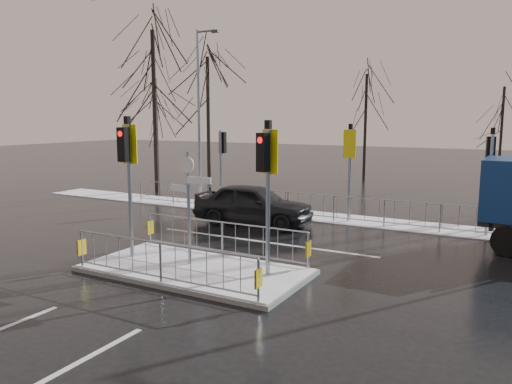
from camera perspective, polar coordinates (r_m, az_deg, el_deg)
The scene contains 12 objects.
ground at distance 13.63m, azimuth -7.03°, elevation -9.11°, with size 120.00×120.00×0.00m, color black.
snow_verge at distance 20.98m, azimuth 6.85°, elevation -2.78°, with size 30.00×2.00×0.04m, color white.
lane_markings at distance 13.37m, azimuth -7.88°, elevation -9.45°, with size 8.00×11.38×0.01m.
traffic_island at distance 13.53m, azimuth -7.07°, elevation -7.51°, with size 6.00×3.04×4.15m.
far_kerb_fixtures at distance 20.23m, azimuth 7.13°, elevation -0.33°, with size 18.00×0.65×3.83m.
car_far_lane at distance 19.29m, azimuth -0.31°, elevation -1.38°, with size 1.87×4.65×1.59m, color black.
tree_near_a at distance 28.21m, azimuth -11.60°, elevation 12.42°, with size 4.75×4.75×8.97m.
tree_near_b at distance 27.84m, azimuth -5.51°, elevation 10.62°, with size 4.00×4.00×7.55m.
tree_near_c at distance 31.34m, azimuth -11.34°, elevation 9.08°, with size 3.50×3.50×6.61m.
tree_far_a at distance 33.91m, azimuth 12.45°, elevation 9.54°, with size 3.75×3.75×7.08m.
tree_far_b at distance 34.54m, azimuth 26.34°, elevation 7.77°, with size 3.25×3.25×6.14m.
street_lamp_left at distance 24.46m, azimuth -6.42°, elevation 9.37°, with size 1.25×0.18×8.20m.
Camera 1 is at (7.66, -10.50, 4.12)m, focal length 35.00 mm.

